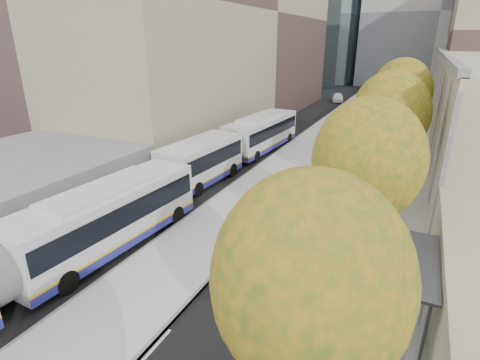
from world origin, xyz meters
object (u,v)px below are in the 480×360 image
Objects in this scene: distant_car at (338,97)px; bus_far at (240,143)px; bus_near at (28,257)px; bus_shelter at (413,271)px; cyclist at (262,258)px.

bus_far is at bearing -103.13° from distant_car.
bus_far is (-0.01, 19.05, 0.02)m from bus_near.
distant_car is (-12.97, 51.11, -1.46)m from bus_shelter.
bus_near is 4.24× the size of distant_car.
bus_near reaches higher than distant_car.
bus_shelter is 52.75m from distant_car.
distant_car is at bearing 100.60° from cyclist.
bus_shelter is 0.24× the size of bus_far.
bus_shelter is 14.18m from bus_near.
distant_car is at bearing 104.24° from bus_shelter.
bus_near is (-13.46, -4.43, -0.55)m from bus_shelter.
distant_car is (0.49, 36.49, -0.93)m from bus_far.
bus_shelter is at bearing 21.63° from bus_near.
cyclist is at bearing -94.21° from distant_car.
bus_shelter is 19.88m from bus_far.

